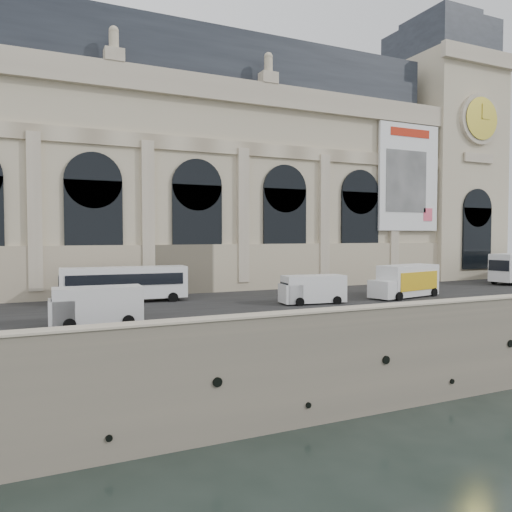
{
  "coord_description": "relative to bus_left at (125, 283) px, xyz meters",
  "views": [
    {
      "loc": [
        -19.74,
        -26.35,
        11.96
      ],
      "look_at": [
        2.59,
        22.0,
        9.71
      ],
      "focal_mm": 35.0,
      "sensor_mm": 36.0,
      "label": 1
    }
  ],
  "objects": [
    {
      "name": "quay",
      "position": [
        11.96,
        17.13,
        -4.77
      ],
      "size": [
        160.0,
        70.0,
        6.0
      ],
      "primitive_type": "cube",
      "color": "gray",
      "rests_on": "ground"
    },
    {
      "name": "van_b",
      "position": [
        -3.95,
        -10.51,
        -0.46
      ],
      "size": [
        5.88,
        2.59,
        2.58
      ],
      "color": "silver",
      "rests_on": "quay"
    },
    {
      "name": "clock_pavilion",
      "position": [
        45.96,
        10.05,
        15.65
      ],
      "size": [
        13.0,
        14.72,
        36.7
      ],
      "color": "#C5B897",
      "rests_on": "quay"
    },
    {
      "name": "parapet",
      "position": [
        11.96,
        -17.27,
        -1.16
      ],
      "size": [
        160.0,
        1.4,
        1.21
      ],
      "color": "gray",
      "rests_on": "quay"
    },
    {
      "name": "museum",
      "position": [
        5.99,
        12.99,
        11.95
      ],
      "size": [
        69.0,
        18.7,
        29.1
      ],
      "color": "#C5B897",
      "rests_on": "quay"
    },
    {
      "name": "van_c",
      "position": [
        14.32,
        -7.44,
        -0.5
      ],
      "size": [
        5.8,
        2.85,
        2.48
      ],
      "color": "white",
      "rests_on": "quay"
    },
    {
      "name": "ground",
      "position": [
        11.96,
        -17.87,
        -7.77
      ],
      "size": [
        260.0,
        260.0,
        0.0
      ],
      "primitive_type": "plane",
      "color": "black",
      "rests_on": "ground"
    },
    {
      "name": "box_truck",
      "position": [
        24.82,
        -7.43,
        -0.21
      ],
      "size": [
        8.04,
        4.03,
        3.1
      ],
      "color": "white",
      "rests_on": "quay"
    },
    {
      "name": "bus_left",
      "position": [
        0.0,
        0.0,
        0.0
      ],
      "size": [
        10.87,
        3.06,
        3.16
      ],
      "color": "white",
      "rests_on": "quay"
    },
    {
      "name": "street",
      "position": [
        11.96,
        -3.87,
        -1.74
      ],
      "size": [
        160.0,
        24.0,
        0.06
      ],
      "primitive_type": "cube",
      "color": "#2D2D2D",
      "rests_on": "quay"
    }
  ]
}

